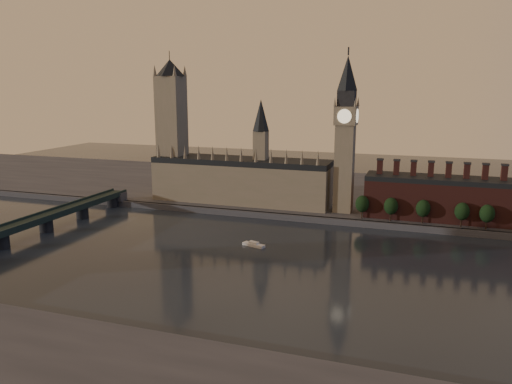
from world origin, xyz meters
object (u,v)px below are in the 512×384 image
(victoria_tower, at_px, (172,124))
(westminster_bridge, at_px, (21,228))
(big_ben, at_px, (345,133))
(river_boat, at_px, (254,244))

(victoria_tower, height_order, westminster_bridge, victoria_tower)
(victoria_tower, bearing_deg, big_ben, -2.20)
(big_ben, xyz_separation_m, westminster_bridge, (-165.00, -112.70, -49.39))
(victoria_tower, distance_m, big_ben, 130.12)
(victoria_tower, height_order, big_ben, victoria_tower)
(westminster_bridge, bearing_deg, river_boat, 14.47)
(victoria_tower, distance_m, river_boat, 138.98)
(big_ben, distance_m, river_boat, 103.59)
(big_ben, height_order, westminster_bridge, big_ben)
(westminster_bridge, height_order, river_boat, westminster_bridge)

